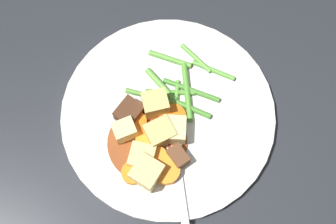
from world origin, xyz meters
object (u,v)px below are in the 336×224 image
Objects in this scene: dinner_plate at (168,114)px; potato_chunk_4 at (162,134)px; carrot_slice_2 at (173,117)px; carrot_slice_5 at (135,123)px; fork at (179,179)px; carrot_slice_3 at (157,159)px; meat_chunk_0 at (178,157)px; potato_chunk_5 at (142,157)px; meat_chunk_1 at (129,112)px; potato_chunk_0 at (155,106)px; potato_chunk_2 at (125,131)px; potato_chunk_3 at (174,130)px; carrot_slice_4 at (133,173)px; potato_chunk_1 at (146,172)px; carrot_slice_0 at (166,171)px; carrot_slice_1 at (145,139)px.

potato_chunk_4 is at bearing 4.85° from dinner_plate.
dinner_plate is 0.02m from carrot_slice_2.
carrot_slice_5 is (0.03, -0.04, 0.01)m from dinner_plate.
fork is (0.05, 0.08, -0.00)m from carrot_slice_5.
fork is (0.08, 0.03, -0.00)m from carrot_slice_2.
carrot_slice_2 is 0.22× the size of fork.
meat_chunk_0 is (-0.01, 0.03, 0.00)m from carrot_slice_3.
meat_chunk_1 is (-0.05, -0.04, -0.00)m from potato_chunk_5.
potato_chunk_0 reaches higher than potato_chunk_2.
potato_chunk_5 is at bearing -75.23° from carrot_slice_3.
potato_chunk_3 is at bearing 107.94° from potato_chunk_2.
potato_chunk_4 is (0.03, -0.01, 0.01)m from carrot_slice_2.
carrot_slice_4 reaches higher than carrot_slice_2.
potato_chunk_5 reaches higher than carrot_slice_3.
dinner_plate is 0.07m from potato_chunk_2.
meat_chunk_0 is (0.02, 0.03, -0.00)m from potato_chunk_4.
potato_chunk_4 is at bearing -53.31° from potato_chunk_3.
carrot_slice_2 is 1.14× the size of carrot_slice_5.
potato_chunk_1 reaches higher than fork.
potato_chunk_5 is (0.04, -0.02, -0.00)m from potato_chunk_4.
carrot_slice_5 is 0.96× the size of potato_chunk_0.
carrot_slice_3 reaches higher than carrot_slice_5.
potato_chunk_3 is at bearing 22.18° from carrot_slice_2.
meat_chunk_1 is (-0.06, -0.07, 0.00)m from carrot_slice_0.
carrot_slice_1 is 0.76× the size of potato_chunk_0.
potato_chunk_0 is 0.07m from meat_chunk_0.
meat_chunk_0 is at bearing 134.84° from potato_chunk_1.
potato_chunk_4 reaches higher than carrot_slice_2.
meat_chunk_0 is at bearing 77.12° from carrot_slice_1.
potato_chunk_0 reaches higher than carrot_slice_4.
potato_chunk_3 is at bearing 93.65° from carrot_slice_5.
potato_chunk_1 reaches higher than carrot_slice_2.
potato_chunk_5 is at bearing -31.76° from potato_chunk_3.
potato_chunk_2 is at bearing -128.81° from potato_chunk_5.
potato_chunk_5 is at bearing 29.78° from carrot_slice_5.
potato_chunk_0 is 1.01× the size of potato_chunk_3.
potato_chunk_2 reaches higher than carrot_slice_4.
potato_chunk_1 is at bearing 44.77° from potato_chunk_2.
potato_chunk_5 is at bearing 166.03° from carrot_slice_4.
potato_chunk_5 is 0.05m from fork.
carrot_slice_4 is 0.07m from carrot_slice_5.
carrot_slice_4 is 0.87× the size of meat_chunk_1.
potato_chunk_5 is at bearing 33.92° from meat_chunk_1.
potato_chunk_1 reaches higher than carrot_slice_5.
meat_chunk_1 is (-0.01, -0.01, 0.00)m from carrot_slice_5.
potato_chunk_0 is at bearing 117.75° from meat_chunk_1.
potato_chunk_1 is at bearing -4.38° from potato_chunk_4.
potato_chunk_3 reaches higher than carrot_slice_2.
meat_chunk_0 is (-0.03, 0.03, -0.00)m from potato_chunk_1.
carrot_slice_3 is (0.02, 0.02, 0.00)m from carrot_slice_1.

